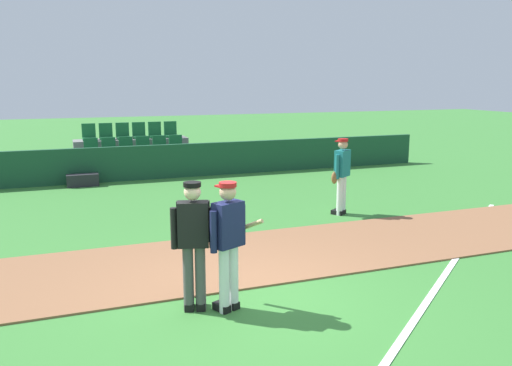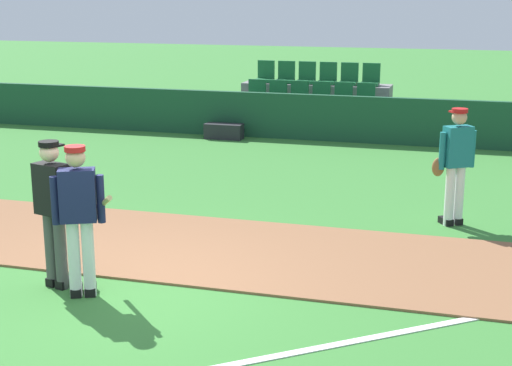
% 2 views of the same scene
% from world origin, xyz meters
% --- Properties ---
extents(ground_plane, '(80.00, 80.00, 0.00)m').
position_xyz_m(ground_plane, '(0.00, 0.00, 0.00)').
color(ground_plane, '#387A33').
extents(infield_dirt_path, '(28.00, 2.72, 0.03)m').
position_xyz_m(infield_dirt_path, '(0.00, 1.68, 0.01)').
color(infield_dirt_path, brown).
rests_on(infield_dirt_path, ground).
extents(foul_line_chalk, '(9.48, 7.52, 0.01)m').
position_xyz_m(foul_line_chalk, '(3.00, -0.50, 0.01)').
color(foul_line_chalk, white).
rests_on(foul_line_chalk, ground).
extents(dugout_fence, '(20.00, 0.16, 1.07)m').
position_xyz_m(dugout_fence, '(0.00, 9.75, 0.54)').
color(dugout_fence, '#19472D').
rests_on(dugout_fence, ground).
extents(stadium_bleachers, '(3.90, 2.10, 1.65)m').
position_xyz_m(stadium_bleachers, '(0.00, 11.20, 0.48)').
color(stadium_bleachers, slate).
rests_on(stadium_bleachers, ground).
extents(batter_navy_jersey, '(0.75, 0.69, 1.76)m').
position_xyz_m(batter_navy_jersey, '(-0.26, -0.25, 0.97)').
color(batter_navy_jersey, white).
rests_on(batter_navy_jersey, ground).
extents(umpire_home_plate, '(0.57, 0.38, 1.76)m').
position_xyz_m(umpire_home_plate, '(-0.69, -0.06, 1.00)').
color(umpire_home_plate, '#4C4C4C').
rests_on(umpire_home_plate, ground).
extents(runner_teal_jersey, '(0.62, 0.45, 1.76)m').
position_xyz_m(runner_teal_jersey, '(3.70, 3.74, 0.96)').
color(runner_teal_jersey, white).
rests_on(runner_teal_jersey, ground).
extents(equipment_bag, '(0.90, 0.36, 0.36)m').
position_xyz_m(equipment_bag, '(-1.74, 9.30, 0.18)').
color(equipment_bag, '#232328').
rests_on(equipment_bag, ground).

